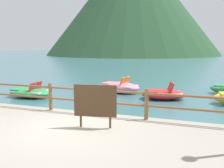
{
  "coord_description": "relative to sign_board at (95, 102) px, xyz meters",
  "views": [
    {
      "loc": [
        3.43,
        -6.1,
        2.63
      ],
      "look_at": [
        -0.7,
        5.0,
        0.9
      ],
      "focal_mm": 42.08,
      "sensor_mm": 36.0,
      "label": 1
    }
  ],
  "objects": [
    {
      "name": "ground_plane",
      "position": [
        -0.57,
        39.72,
        -1.13
      ],
      "size": [
        200.0,
        200.0,
        0.0
      ],
      "primitive_type": "plane",
      "color": "#3D6B75"
    },
    {
      "name": "dock_railing",
      "position": [
        -0.57,
        1.27,
        -0.16
      ],
      "size": [
        23.92,
        0.12,
        0.95
      ],
      "color": "brown",
      "rests_on": "promenade_dock"
    },
    {
      "name": "sign_board",
      "position": [
        0.0,
        0.0,
        0.0
      ],
      "size": [
        1.16,
        0.28,
        1.19
      ],
      "color": "beige",
      "rests_on": "promenade_dock"
    },
    {
      "name": "pedal_boat_1",
      "position": [
        0.79,
        6.52,
        -0.87
      ],
      "size": [
        2.46,
        1.9,
        0.83
      ],
      "color": "red",
      "rests_on": "ground"
    },
    {
      "name": "pedal_boat_2",
      "position": [
        -1.9,
        7.59,
        -0.82
      ],
      "size": [
        2.67,
        1.75,
        0.91
      ],
      "color": "pink",
      "rests_on": "ground"
    },
    {
      "name": "pedal_boat_3",
      "position": [
        -5.76,
        4.63,
        -0.88
      ],
      "size": [
        2.35,
        1.38,
        0.82
      ],
      "color": "green",
      "rests_on": "ground"
    },
    {
      "name": "cliff_headland",
      "position": [
        -17.3,
        70.02,
        13.76
      ],
      "size": [
        49.58,
        49.58,
        31.73
      ],
      "color": "#284C2D",
      "rests_on": "ground"
    }
  ]
}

